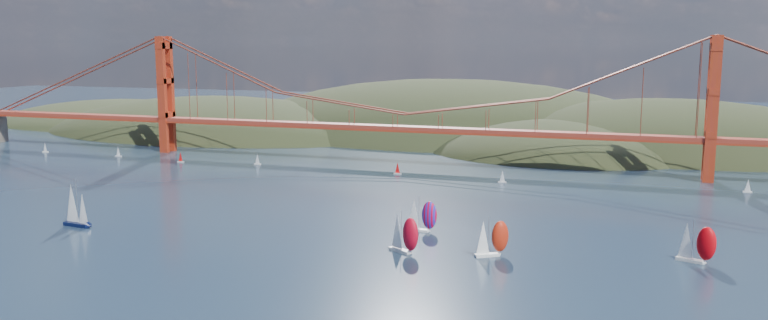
{
  "coord_description": "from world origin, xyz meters",
  "views": [
    {
      "loc": [
        93.13,
        -124.7,
        52.59
      ],
      "look_at": [
        20.41,
        90.0,
        16.62
      ],
      "focal_mm": 35.0,
      "sensor_mm": 36.0,
      "label": 1
    }
  ],
  "objects_px": {
    "sloop_navy": "(75,206)",
    "racer_2": "(696,243)",
    "racer_1": "(491,238)",
    "racer_rwb": "(421,215)",
    "racer_0": "(403,233)"
  },
  "relations": [
    {
      "from": "sloop_navy",
      "to": "racer_2",
      "type": "distance_m",
      "value": 167.43
    },
    {
      "from": "sloop_navy",
      "to": "racer_1",
      "type": "relative_size",
      "value": 1.35
    },
    {
      "from": "sloop_navy",
      "to": "racer_rwb",
      "type": "height_order",
      "value": "sloop_navy"
    },
    {
      "from": "sloop_navy",
      "to": "racer_rwb",
      "type": "distance_m",
      "value": 99.36
    },
    {
      "from": "racer_0",
      "to": "racer_2",
      "type": "height_order",
      "value": "racer_0"
    },
    {
      "from": "sloop_navy",
      "to": "racer_2",
      "type": "bearing_deg",
      "value": 13.14
    },
    {
      "from": "sloop_navy",
      "to": "racer_0",
      "type": "height_order",
      "value": "sloop_navy"
    },
    {
      "from": "racer_0",
      "to": "racer_1",
      "type": "relative_size",
      "value": 1.07
    },
    {
      "from": "racer_rwb",
      "to": "racer_2",
      "type": "bearing_deg",
      "value": -2.15
    },
    {
      "from": "racer_0",
      "to": "racer_2",
      "type": "bearing_deg",
      "value": 40.4
    },
    {
      "from": "racer_0",
      "to": "racer_rwb",
      "type": "height_order",
      "value": "racer_0"
    },
    {
      "from": "racer_1",
      "to": "racer_rwb",
      "type": "distance_m",
      "value": 29.12
    },
    {
      "from": "racer_2",
      "to": "racer_rwb",
      "type": "relative_size",
      "value": 1.05
    },
    {
      "from": "sloop_navy",
      "to": "racer_0",
      "type": "distance_m",
      "value": 97.58
    },
    {
      "from": "sloop_navy",
      "to": "racer_0",
      "type": "relative_size",
      "value": 1.26
    }
  ]
}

